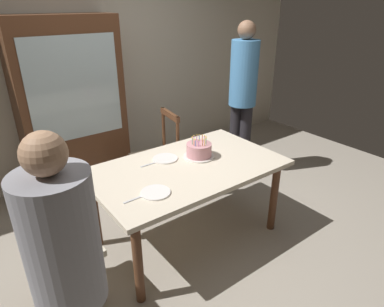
# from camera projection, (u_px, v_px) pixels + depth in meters

# --- Properties ---
(ground) EXTENTS (6.40, 6.40, 0.00)m
(ground) POSITION_uv_depth(u_px,v_px,m) (188.00, 235.00, 3.14)
(ground) COLOR #9E9384
(back_wall) EXTENTS (6.40, 0.10, 2.60)m
(back_wall) POSITION_uv_depth(u_px,v_px,m) (95.00, 67.00, 3.94)
(back_wall) COLOR beige
(back_wall) RESTS_ON ground
(dining_table) EXTENTS (1.63, 0.98, 0.74)m
(dining_table) POSITION_uv_depth(u_px,v_px,m) (187.00, 174.00, 2.87)
(dining_table) COLOR beige
(dining_table) RESTS_ON ground
(birthday_cake) EXTENTS (0.28, 0.28, 0.19)m
(birthday_cake) POSITION_uv_depth(u_px,v_px,m) (199.00, 151.00, 2.96)
(birthday_cake) COLOR silver
(birthday_cake) RESTS_ON dining_table
(plate_near_celebrant) EXTENTS (0.22, 0.22, 0.01)m
(plate_near_celebrant) POSITION_uv_depth(u_px,v_px,m) (156.00, 192.00, 2.42)
(plate_near_celebrant) COLOR white
(plate_near_celebrant) RESTS_ON dining_table
(plate_far_side) EXTENTS (0.22, 0.22, 0.01)m
(plate_far_side) POSITION_uv_depth(u_px,v_px,m) (165.00, 159.00, 2.94)
(plate_far_side) COLOR white
(plate_far_side) RESTS_ON dining_table
(fork_near_celebrant) EXTENTS (0.18, 0.02, 0.01)m
(fork_near_celebrant) POSITION_uv_depth(u_px,v_px,m) (135.00, 199.00, 2.35)
(fork_near_celebrant) COLOR silver
(fork_near_celebrant) RESTS_ON dining_table
(fork_far_side) EXTENTS (0.18, 0.02, 0.01)m
(fork_far_side) POSITION_uv_depth(u_px,v_px,m) (150.00, 164.00, 2.85)
(fork_far_side) COLOR silver
(fork_far_side) RESTS_ON dining_table
(chair_spindle_back) EXTENTS (0.50, 0.50, 0.95)m
(chair_spindle_back) POSITION_uv_depth(u_px,v_px,m) (157.00, 157.00, 3.63)
(chair_spindle_back) COLOR tan
(chair_spindle_back) RESTS_ON ground
(chair_upholstered) EXTENTS (0.47, 0.46, 0.95)m
(chair_upholstered) POSITION_uv_depth(u_px,v_px,m) (48.00, 246.00, 2.21)
(chair_upholstered) COLOR beige
(chair_upholstered) RESTS_ON ground
(person_celebrant) EXTENTS (0.32, 0.32, 1.59)m
(person_celebrant) POSITION_uv_depth(u_px,v_px,m) (69.00, 275.00, 1.48)
(person_celebrant) COLOR #262328
(person_celebrant) RESTS_ON ground
(person_guest) EXTENTS (0.32, 0.32, 1.83)m
(person_guest) POSITION_uv_depth(u_px,v_px,m) (243.00, 91.00, 3.90)
(person_guest) COLOR #262328
(person_guest) RESTS_ON ground
(china_cabinet) EXTENTS (1.10, 0.45, 1.90)m
(china_cabinet) POSITION_uv_depth(u_px,v_px,m) (72.00, 107.00, 3.64)
(china_cabinet) COLOR #56331E
(china_cabinet) RESTS_ON ground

